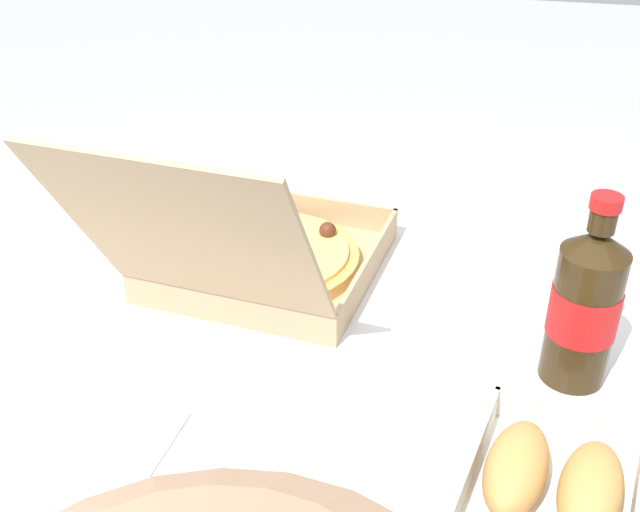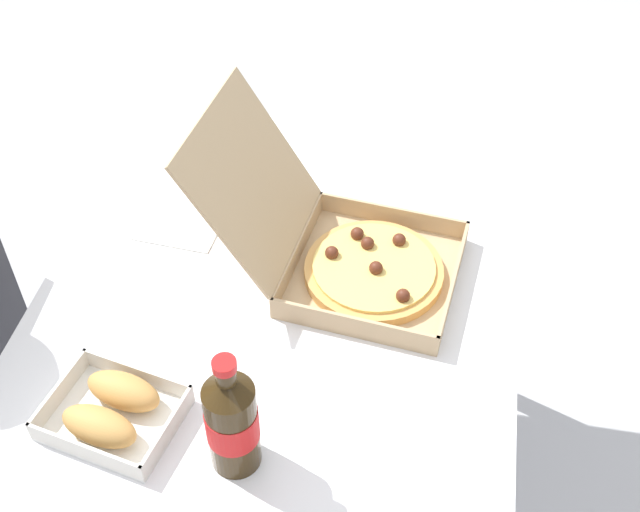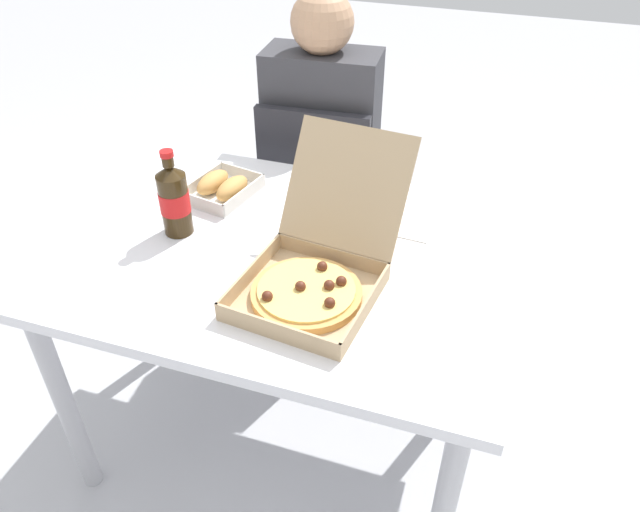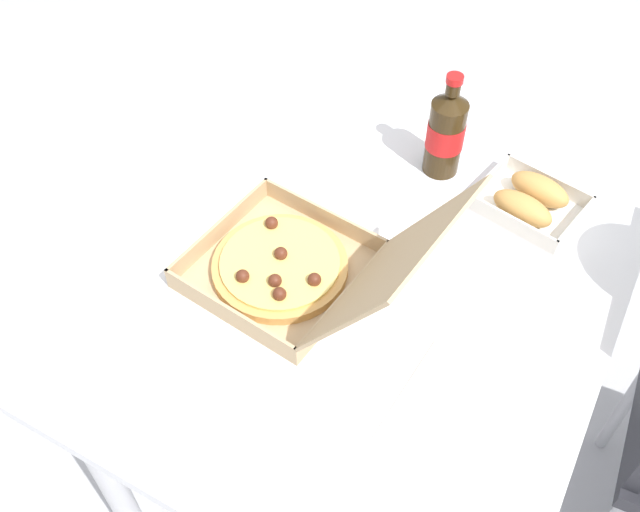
{
  "view_description": "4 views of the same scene",
  "coord_description": "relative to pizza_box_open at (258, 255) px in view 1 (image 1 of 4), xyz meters",
  "views": [
    {
      "loc": [
        -0.15,
        0.72,
        1.27
      ],
      "look_at": [
        0.03,
        -0.1,
        0.77
      ],
      "focal_mm": 44.08,
      "sensor_mm": 36.0,
      "label": 1
    },
    {
      "loc": [
        -0.86,
        -0.24,
        1.74
      ],
      "look_at": [
        0.09,
        -0.07,
        0.77
      ],
      "focal_mm": 45.83,
      "sensor_mm": 36.0,
      "label": 2
    },
    {
      "loc": [
        0.45,
        -1.09,
        1.57
      ],
      "look_at": [
        0.11,
        -0.03,
        0.73
      ],
      "focal_mm": 33.94,
      "sensor_mm": 36.0,
      "label": 3
    },
    {
      "loc": [
        0.79,
        0.3,
        1.7
      ],
      "look_at": [
        0.09,
        -0.09,
        0.76
      ],
      "focal_mm": 40.37,
      "sensor_mm": 36.0,
      "label": 4
    }
  ],
  "objects": [
    {
      "name": "dining_table",
      "position": [
        -0.12,
        0.12,
        -0.13
      ],
      "size": [
        1.11,
        0.81,
        0.71
      ],
      "color": "white",
      "rests_on": "ground_plane"
    },
    {
      "name": "pizza_box_open",
      "position": [
        0.0,
        0.0,
        0.0
      ],
      "size": [
        0.33,
        0.46,
        0.29
      ],
      "color": "tan",
      "rests_on": "dining_table"
    },
    {
      "name": "bread_side_box",
      "position": [
        -0.37,
        0.3,
        -0.02
      ],
      "size": [
        0.18,
        0.22,
        0.06
      ],
      "color": "white",
      "rests_on": "dining_table"
    },
    {
      "name": "cola_bottle",
      "position": [
        -0.39,
        0.11,
        0.05
      ],
      "size": [
        0.07,
        0.07,
        0.22
      ],
      "color": "#33230F",
      "rests_on": "dining_table"
    },
    {
      "name": "paper_menu",
      "position": [
        0.11,
        0.33,
        -0.04
      ],
      "size": [
        0.22,
        0.16,
        0.0
      ],
      "primitive_type": "cube",
      "rotation": [
        0.0,
        0.0,
        -0.07
      ],
      "color": "white",
      "rests_on": "dining_table"
    }
  ]
}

